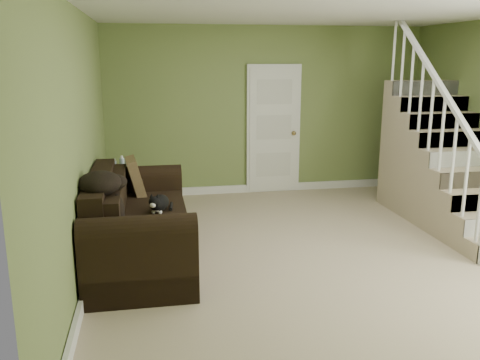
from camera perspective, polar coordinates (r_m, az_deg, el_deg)
name	(u,v)px	position (r m, az deg, el deg)	size (l,w,h in m)	color
floor	(322,253)	(5.78, 9.17, -8.05)	(5.00, 5.50, 0.01)	tan
ceiling	(332,7)	(5.41, 10.26, 18.52)	(5.00, 5.50, 0.01)	white
wall_back	(267,111)	(8.06, 3.04, 7.76)	(5.00, 0.04, 2.60)	olive
wall_left	(81,144)	(5.17, -17.47, 3.88)	(0.04, 5.50, 2.60)	olive
baseboard_back	(266,188)	(8.25, 2.98, -0.86)	(5.00, 0.04, 0.12)	white
baseboard_left	(92,263)	(5.50, -16.23, -8.94)	(0.04, 5.50, 0.12)	white
door	(274,130)	(8.08, 3.79, 5.66)	(0.86, 0.12, 2.02)	white
staircase	(442,171)	(7.29, 21.77, 0.94)	(1.00, 2.51, 2.82)	tan
sofa	(136,227)	(5.56, -11.61, -5.16)	(1.02, 2.36, 0.93)	black
side_table	(124,200)	(6.69, -12.94, -2.18)	(0.59, 0.59, 0.89)	black
cat	(160,203)	(5.50, -8.99, -2.61)	(0.28, 0.50, 0.24)	black
banana	(151,230)	(4.86, -9.96, -5.60)	(0.06, 0.21, 0.06)	yellow
throw_pillow	(136,177)	(6.28, -11.63, 0.35)	(0.12, 0.46, 0.46)	#472C1C
throw_blanket	(100,183)	(4.96, -15.50, -0.33)	(0.40, 0.53, 0.22)	black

